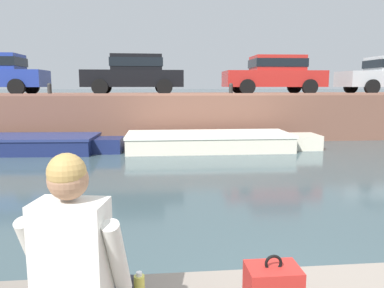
{
  "coord_description": "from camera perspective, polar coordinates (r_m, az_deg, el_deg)",
  "views": [
    {
      "loc": [
        -1.27,
        -2.42,
        2.08
      ],
      "look_at": [
        -0.66,
        3.82,
        1.09
      ],
      "focal_mm": 35.0,
      "sensor_mm": 36.0,
      "label": 1
    }
  ],
  "objects": [
    {
      "name": "ground_plane",
      "position": [
        8.24,
        3.47,
        -5.65
      ],
      "size": [
        400.0,
        400.0,
        0.0
      ],
      "primitive_type": "plane",
      "color": "#3D5156"
    },
    {
      "name": "boat_moored_west_navy",
      "position": [
        12.67,
        -23.08,
        -0.01
      ],
      "size": [
        5.24,
        2.04,
        0.52
      ],
      "color": "navy",
      "rests_on": "ground"
    },
    {
      "name": "car_centre_red",
      "position": [
        15.9,
        12.43,
        10.47
      ],
      "size": [
        4.02,
        2.11,
        1.54
      ],
      "color": "#B2231E",
      "rests_on": "far_quay_wall"
    },
    {
      "name": "car_left_inner_black",
      "position": [
        15.16,
        -8.8,
        10.65
      ],
      "size": [
        3.91,
        1.97,
        1.54
      ],
      "color": "black",
      "rests_on": "far_quay_wall"
    },
    {
      "name": "boat_moored_central_cream",
      "position": [
        12.16,
        3.76,
        0.41
      ],
      "size": [
        6.28,
        2.06,
        0.55
      ],
      "color": "silver",
      "rests_on": "ground"
    },
    {
      "name": "person_seated_left",
      "position": [
        2.13,
        -17.24,
        -17.0
      ],
      "size": [
        0.57,
        0.58,
        0.96
      ],
      "color": "#282833",
      "rests_on": "near_quay"
    },
    {
      "name": "far_wall_coping",
      "position": [
        13.51,
        -0.21,
        7.56
      ],
      "size": [
        60.0,
        0.24,
        0.08
      ],
      "primitive_type": "cube",
      "color": "#925F4C",
      "rests_on": "far_quay_wall"
    },
    {
      "name": "far_quay_wall",
      "position": [
        16.42,
        -1.15,
        4.68
      ],
      "size": [
        60.0,
        6.0,
        1.71
      ],
      "primitive_type": "cube",
      "color": "brown",
      "rests_on": "ground"
    },
    {
      "name": "mooring_bollard_mid",
      "position": [
        13.86,
        5.95,
        8.37
      ],
      "size": [
        0.15,
        0.15,
        0.45
      ],
      "color": "#2D2B28",
      "rests_on": "far_quay_wall"
    },
    {
      "name": "mooring_bollard_west",
      "position": [
        14.06,
        -20.89,
        7.85
      ],
      "size": [
        0.15,
        0.15,
        0.45
      ],
      "color": "#2D2B28",
      "rests_on": "far_quay_wall"
    }
  ]
}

